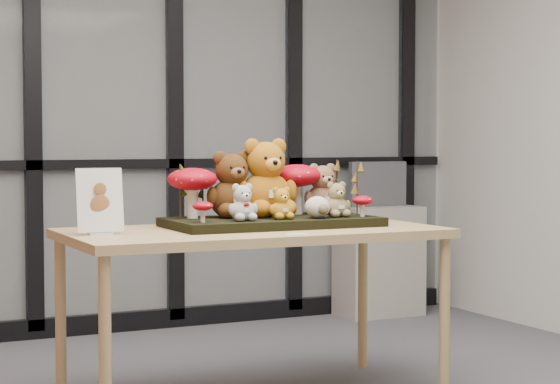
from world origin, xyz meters
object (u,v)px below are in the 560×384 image
diorama_tray (272,222)px  mushroom_front_right (363,205)px  display_table (253,243)px  bear_small_yellow (281,202)px  bear_white_bow (242,200)px  cabinet (379,261)px  sign_holder (100,204)px  bear_tan_back (322,186)px  mushroom_back_left (192,190)px  bear_pooh_yellow (265,174)px  mushroom_front_left (203,211)px  bear_beige_small (336,198)px  plush_cream_hedgehog (317,206)px  monitor (378,184)px  bear_brown_medium (232,181)px  mushroom_back_right (297,187)px

diorama_tray → mushroom_front_right: bearing=-17.4°
display_table → diorama_tray: bearing=26.6°
bear_small_yellow → bear_white_bow: bearing=-178.1°
display_table → cabinet: 2.44m
display_table → sign_holder: size_ratio=5.99×
bear_tan_back → bear_small_yellow: 0.40m
sign_holder → mushroom_back_left: bearing=21.2°
diorama_tray → bear_tan_back: bearing=19.2°
bear_pooh_yellow → cabinet: (1.59, 1.55, -0.67)m
bear_white_bow → mushroom_back_left: mushroom_back_left is taller
bear_white_bow → mushroom_front_left: bearing=-178.9°
bear_beige_small → plush_cream_hedgehog: (-0.12, -0.03, -0.04)m
bear_pooh_yellow → mushroom_front_left: 0.47m
display_table → monitor: bearing=45.5°
bear_pooh_yellow → bear_tan_back: bearing=5.6°
bear_tan_back → sign_holder: (-1.16, -0.14, -0.05)m
monitor → bear_beige_small: bearing=-126.6°
diorama_tray → bear_beige_small: size_ratio=5.32×
diorama_tray → bear_brown_medium: (-0.16, 0.11, 0.19)m
diorama_tray → mushroom_back_right: (0.20, 0.14, 0.16)m
mushroom_front_right → cabinet: bearing=56.2°
bear_beige_small → mushroom_front_left: bear_beige_small is taller
display_table → bear_white_bow: 0.22m
bear_brown_medium → cabinet: bear_brown_medium is taller
bear_pooh_yellow → mushroom_back_right: bearing=17.8°
bear_tan_back → bear_pooh_yellow: bearing=-174.4°
bear_white_bow → bear_tan_back: bearing=23.7°
diorama_tray → bear_tan_back: (0.33, 0.11, 0.16)m
bear_beige_small → plush_cream_hedgehog: 0.12m
mushroom_back_right → monitor: bearing=47.3°
mushroom_front_right → plush_cream_hedgehog: bearing=179.5°
bear_white_bow → plush_cream_hedgehog: 0.37m
mushroom_front_left → bear_tan_back: bearing=17.5°
bear_tan_back → mushroom_front_right: size_ratio=2.46×
bear_small_yellow → sign_holder: sign_holder is taller
bear_brown_medium → cabinet: (1.75, 1.53, -0.64)m
diorama_tray → bear_beige_small: 0.33m
monitor → cabinet: bearing=-90.0°
mushroom_front_left → cabinet: 2.70m
mushroom_front_left → bear_small_yellow: bearing=0.9°
diorama_tray → sign_holder: 0.84m
bear_tan_back → cabinet: size_ratio=0.37×
mushroom_back_right → sign_holder: bearing=-170.3°
bear_tan_back → bear_small_yellow: bearing=-145.7°
diorama_tray → sign_holder: sign_holder is taller
bear_beige_small → bear_pooh_yellow: bearing=147.0°
bear_tan_back → bear_white_bow: bearing=-156.3°
bear_tan_back → bear_small_yellow: size_ratio=1.67×
bear_tan_back → plush_cream_hedgehog: (-0.16, -0.24, -0.08)m
bear_pooh_yellow → bear_beige_small: 0.36m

